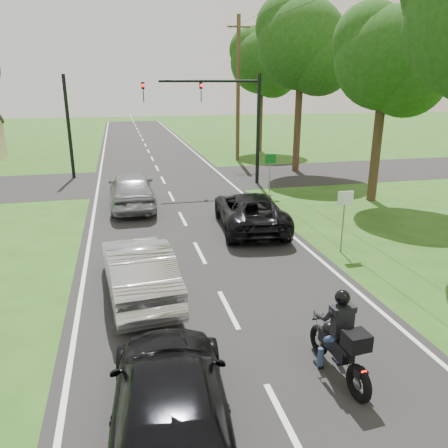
{
  "coord_description": "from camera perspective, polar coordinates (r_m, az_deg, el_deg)",
  "views": [
    {
      "loc": [
        -2.41,
        -9.58,
        5.47
      ],
      "look_at": [
        0.61,
        3.0,
        1.3
      ],
      "focal_mm": 35.0,
      "sensor_mm": 36.0,
      "label": 1
    }
  ],
  "objects": [
    {
      "name": "tree_row_e",
      "position": [
        37.33,
        5.42,
        19.88
      ],
      "size": [
        5.28,
        5.12,
        9.61
      ],
      "color": "#332316",
      "rests_on": "ground"
    },
    {
      "name": "ground",
      "position": [
        11.29,
        0.56,
        -11.11
      ],
      "size": [
        140.0,
        140.0,
        0.0
      ],
      "primitive_type": "plane",
      "color": "#274C15",
      "rests_on": "ground"
    },
    {
      "name": "sign_white",
      "position": [
        14.94,
        15.48,
        2.19
      ],
      "size": [
        0.55,
        0.07,
        2.12
      ],
      "color": "slate",
      "rests_on": "ground"
    },
    {
      "name": "dark_car_behind",
      "position": [
        7.46,
        -7.03,
        -22.04
      ],
      "size": [
        2.31,
        4.86,
        1.37
      ],
      "primitive_type": "imported",
      "rotation": [
        0.0,
        0.0,
        3.06
      ],
      "color": "black",
      "rests_on": "road"
    },
    {
      "name": "utility_pole_far",
      "position": [
        32.73,
        1.85,
        17.18
      ],
      "size": [
        1.6,
        0.28,
        10.0
      ],
      "color": "brown",
      "rests_on": "ground"
    },
    {
      "name": "tree_row_d",
      "position": [
        28.81,
        10.87,
        21.47
      ],
      "size": [
        5.76,
        5.58,
        10.45
      ],
      "color": "#332316",
      "rests_on": "ground"
    },
    {
      "name": "tree_row_c",
      "position": [
        22.05,
        21.17,
        18.73
      ],
      "size": [
        4.8,
        4.65,
        8.76
      ],
      "color": "#332316",
      "rests_on": "ground"
    },
    {
      "name": "sign_green",
      "position": [
        22.16,
        6.05,
        7.7
      ],
      "size": [
        0.55,
        0.07,
        2.12
      ],
      "color": "slate",
      "rests_on": "ground"
    },
    {
      "name": "silver_suv",
      "position": [
        20.42,
        -11.95,
        4.43
      ],
      "size": [
        2.03,
        4.99,
        1.69
      ],
      "primitive_type": "imported",
      "rotation": [
        0.0,
        0.0,
        3.15
      ],
      "color": "#94959B",
      "rests_on": "road"
    },
    {
      "name": "motorcycle_rider",
      "position": [
        8.93,
        15.04,
        -14.9
      ],
      "size": [
        0.61,
        2.14,
        1.84
      ],
      "rotation": [
        0.0,
        0.0,
        0.06
      ],
      "color": "black",
      "rests_on": "ground"
    },
    {
      "name": "silver_sedan",
      "position": [
        11.86,
        -11.12,
        -5.83
      ],
      "size": [
        2.03,
        4.75,
        1.52
      ],
      "primitive_type": "imported",
      "rotation": [
        0.0,
        0.0,
        3.23
      ],
      "color": "silver",
      "rests_on": "road"
    },
    {
      "name": "cross_road",
      "position": [
        26.26,
        -7.96,
        5.68
      ],
      "size": [
        60.0,
        7.0,
        0.01
      ],
      "primitive_type": "cube",
      "color": "black",
      "rests_on": "ground"
    },
    {
      "name": "traffic_signal",
      "position": [
        24.3,
        0.22,
        14.72
      ],
      "size": [
        6.38,
        0.44,
        6.0
      ],
      "color": "black",
      "rests_on": "ground"
    },
    {
      "name": "road",
      "position": [
        20.47,
        -6.24,
        2.27
      ],
      "size": [
        8.0,
        100.0,
        0.01
      ],
      "primitive_type": "cube",
      "color": "black",
      "rests_on": "ground"
    },
    {
      "name": "dark_suv",
      "position": [
        17.17,
        3.38,
        1.79
      ],
      "size": [
        2.87,
        5.34,
        1.42
      ],
      "primitive_type": "imported",
      "rotation": [
        0.0,
        0.0,
        3.04
      ],
      "color": "black",
      "rests_on": "road"
    },
    {
      "name": "signal_pole_far",
      "position": [
        27.83,
        -19.61,
        11.77
      ],
      "size": [
        0.2,
        0.2,
        6.0
      ],
      "primitive_type": "cylinder",
      "color": "black",
      "rests_on": "ground"
    }
  ]
}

